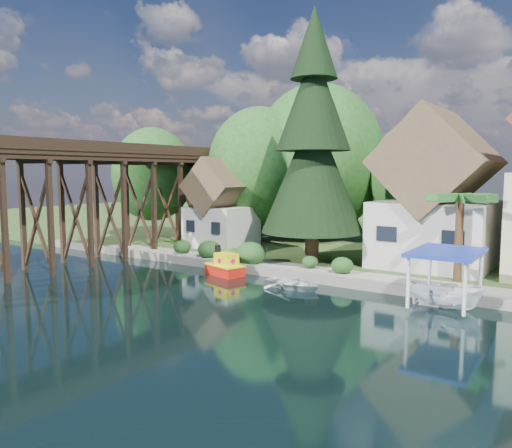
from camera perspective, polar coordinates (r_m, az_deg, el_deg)
The scene contains 14 objects.
ground at distance 26.65m, azimuth -4.80°, elevation -9.39°, with size 140.00×140.00×0.00m, color black.
bank at distance 56.68m, azimuth 17.54°, elevation -1.18°, with size 140.00×52.00×0.50m, color #2D451B.
seawall at distance 31.19m, azimuth 10.47°, elevation -6.60°, with size 60.00×0.40×0.62m, color slate.
promenade at distance 31.60m, azimuth 14.78°, elevation -6.13°, with size 50.00×2.60×0.06m, color gray.
trestle_bridge at distance 40.91m, azimuth -17.74°, elevation 3.32°, with size 4.12×44.18×9.30m.
house_left at distance 37.09m, azimuth 19.95°, elevation 2.67°, with size 7.64×8.64×11.02m.
shed at distance 44.01m, azimuth -3.96°, elevation 1.77°, with size 5.09×5.40×7.85m.
bg_trees at distance 43.86m, azimuth 14.17°, elevation 6.11°, with size 49.90×13.30×10.57m.
shrubs at distance 36.31m, azimuth -1.17°, elevation -3.24°, with size 15.76×2.47×1.70m.
conifer at distance 36.06m, azimuth 6.55°, elevation 9.32°, with size 7.32×7.32×18.01m.
palm_tree at distance 32.02m, azimuth 22.33°, elevation 2.53°, with size 4.37×4.37×5.58m.
tugboat at distance 34.28m, azimuth -3.55°, elevation -4.86°, with size 3.12×2.24×2.04m.
boat_white_a at distance 30.57m, azimuth 4.26°, elevation -6.63°, with size 2.66×3.72×0.77m, color silver.
boat_canopy at distance 27.76m, azimuth 20.83°, elevation -6.38°, with size 3.83×4.77×3.03m.
Camera 1 is at (16.33, -19.84, 7.06)m, focal length 35.00 mm.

